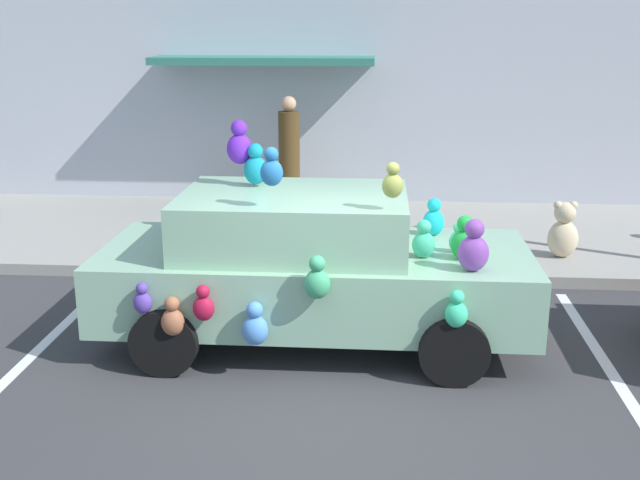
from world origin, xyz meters
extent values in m
plane|color=#38383A|center=(0.00, 0.00, 0.00)|extent=(60.00, 60.00, 0.00)
cube|color=gray|center=(0.00, 5.00, 0.07)|extent=(24.00, 4.00, 0.15)
cube|color=#B2B7C1|center=(0.00, 7.15, 3.20)|extent=(24.00, 0.30, 6.40)
cube|color=#2D7264|center=(-1.55, 6.60, 2.55)|extent=(3.60, 1.10, 0.12)
cube|color=silver|center=(2.57, 1.00, 0.00)|extent=(0.12, 3.60, 0.01)
cube|color=silver|center=(-3.02, 1.00, 0.00)|extent=(0.12, 3.60, 0.01)
cube|color=#86B393|center=(-0.27, 1.22, 0.64)|extent=(4.28, 1.80, 0.68)
cube|color=#86B393|center=(-0.48, 1.22, 1.26)|extent=(2.22, 1.58, 0.56)
cylinder|color=black|center=(1.06, 2.12, 0.32)|extent=(0.64, 0.22, 0.64)
cylinder|color=black|center=(1.06, 0.32, 0.32)|extent=(0.64, 0.22, 0.64)
cylinder|color=black|center=(-1.59, 2.12, 0.32)|extent=(0.64, 0.22, 0.64)
cylinder|color=black|center=(-1.59, 0.32, 0.32)|extent=(0.64, 0.22, 0.64)
ellipsoid|color=#64E1AD|center=(1.14, 1.19, 1.09)|extent=(0.18, 0.15, 0.22)
sphere|color=#64E1AD|center=(1.14, 1.19, 1.24)|extent=(0.12, 0.12, 0.12)
ellipsoid|color=teal|center=(-0.90, 1.51, 1.71)|extent=(0.24, 0.20, 0.29)
sphere|color=teal|center=(-0.90, 1.51, 1.91)|extent=(0.16, 0.16, 0.16)
ellipsoid|color=#55399F|center=(-1.75, 0.25, 0.72)|extent=(0.17, 0.14, 0.20)
sphere|color=#55399F|center=(-1.75, 0.25, 0.86)|extent=(0.11, 0.11, 0.11)
ellipsoid|color=#9B5D3E|center=(-1.48, 0.23, 0.55)|extent=(0.22, 0.18, 0.26)
sphere|color=#9B5D3E|center=(-1.48, 0.23, 0.73)|extent=(0.14, 0.14, 0.14)
ellipsoid|color=#94A044|center=(0.48, 0.59, 1.77)|extent=(0.19, 0.15, 0.22)
sphere|color=#94A044|center=(0.48, 0.59, 1.92)|extent=(0.12, 0.12, 0.12)
ellipsoid|color=#3DB98F|center=(0.79, 0.99, 1.11)|extent=(0.22, 0.18, 0.26)
sphere|color=#3DB98F|center=(0.79, 0.99, 1.29)|extent=(0.14, 0.14, 0.14)
ellipsoid|color=purple|center=(1.22, 0.61, 1.15)|extent=(0.28, 0.23, 0.33)
sphere|color=purple|center=(1.22, 0.61, 1.38)|extent=(0.18, 0.18, 0.18)
ellipsoid|color=#3FAC72|center=(-0.17, 0.23, 0.96)|extent=(0.23, 0.19, 0.27)
sphere|color=#3FAC72|center=(-0.17, 0.23, 1.14)|extent=(0.15, 0.15, 0.15)
ellipsoid|color=#2C9D79|center=(-1.15, 1.60, 1.09)|extent=(0.17, 0.14, 0.20)
sphere|color=#2C9D79|center=(-1.15, 1.60, 1.23)|extent=(0.11, 0.11, 0.11)
ellipsoid|color=#A91334|center=(-1.19, 0.24, 0.69)|extent=(0.20, 0.16, 0.23)
sphere|color=#A91334|center=(-1.19, 0.24, 0.85)|extent=(0.12, 0.12, 0.12)
ellipsoid|color=#2268AA|center=(-0.61, 0.61, 1.87)|extent=(0.21, 0.17, 0.24)
sphere|color=#2268AA|center=(-0.61, 0.61, 2.03)|extent=(0.13, 0.13, 0.13)
ellipsoid|color=#16C2D4|center=(0.94, 1.81, 1.12)|extent=(0.23, 0.19, 0.27)
sphere|color=#16C2D4|center=(0.94, 1.81, 1.31)|extent=(0.15, 0.15, 0.15)
ellipsoid|color=green|center=(1.17, 0.96, 1.13)|extent=(0.25, 0.21, 0.30)
sphere|color=green|center=(1.17, 0.96, 1.34)|extent=(0.16, 0.16, 0.16)
ellipsoid|color=#6222BF|center=(-1.07, 1.57, 1.92)|extent=(0.26, 0.21, 0.31)
sphere|color=#6222BF|center=(-1.07, 1.57, 2.13)|extent=(0.17, 0.17, 0.17)
ellipsoid|color=#4F90E0|center=(-0.73, 0.22, 0.50)|extent=(0.24, 0.19, 0.28)
sphere|color=#4F90E0|center=(-0.73, 0.22, 0.70)|extent=(0.15, 0.15, 0.15)
ellipsoid|color=#3AD797|center=(1.06, 0.24, 0.70)|extent=(0.20, 0.16, 0.24)
sphere|color=#3AD797|center=(1.06, 0.24, 0.86)|extent=(0.13, 0.13, 0.13)
ellipsoid|color=beige|center=(2.80, 3.87, 0.40)|extent=(0.40, 0.33, 0.50)
sphere|color=beige|center=(2.80, 3.87, 0.75)|extent=(0.28, 0.28, 0.28)
sphere|color=beige|center=(2.70, 3.87, 0.85)|extent=(0.12, 0.12, 0.12)
sphere|color=beige|center=(2.89, 3.87, 0.85)|extent=(0.12, 0.12, 0.12)
cylinder|color=#4A3519|center=(-1.11, 6.19, 0.96)|extent=(0.34, 0.34, 1.62)
sphere|color=tan|center=(-1.11, 6.19, 1.89)|extent=(0.24, 0.24, 0.24)
camera|label=1|loc=(0.35, -6.16, 3.19)|focal=43.40mm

